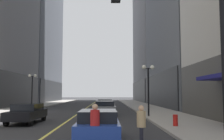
{
  "coord_description": "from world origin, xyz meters",
  "views": [
    {
      "loc": [
        2.97,
        -4.72,
        2.03
      ],
      "look_at": [
        3.62,
        35.9,
        5.64
      ],
      "focal_mm": 42.3,
      "sensor_mm": 36.0,
      "label": 1
    }
  ],
  "objects_px": {
    "pedestrian_in_tan_trench": "(141,123)",
    "fire_hydrant_right": "(175,122)",
    "car_grey": "(105,107)",
    "traffic_light_near_right": "(188,35)",
    "car_yellow": "(105,104)",
    "pedestrian_in_red_jacket": "(95,123)",
    "street_lamp_left_far": "(32,83)",
    "car_blue": "(98,124)",
    "street_lamp_right_mid": "(148,79)",
    "car_black": "(27,113)"
  },
  "relations": [
    {
      "from": "car_grey",
      "to": "car_yellow",
      "type": "bearing_deg",
      "value": 89.99
    },
    {
      "from": "car_grey",
      "to": "traffic_light_near_right",
      "type": "bearing_deg",
      "value": -81.27
    },
    {
      "from": "car_black",
      "to": "pedestrian_in_red_jacket",
      "type": "bearing_deg",
      "value": -59.67
    },
    {
      "from": "car_grey",
      "to": "car_blue",
      "type": "bearing_deg",
      "value": -90.42
    },
    {
      "from": "pedestrian_in_tan_trench",
      "to": "street_lamp_right_mid",
      "type": "height_order",
      "value": "street_lamp_right_mid"
    },
    {
      "from": "car_grey",
      "to": "car_black",
      "type": "bearing_deg",
      "value": -127.87
    },
    {
      "from": "pedestrian_in_red_jacket",
      "to": "street_lamp_left_far",
      "type": "height_order",
      "value": "street_lamp_left_far"
    },
    {
      "from": "fire_hydrant_right",
      "to": "car_yellow",
      "type": "bearing_deg",
      "value": 103.8
    },
    {
      "from": "car_yellow",
      "to": "traffic_light_near_right",
      "type": "height_order",
      "value": "traffic_light_near_right"
    },
    {
      "from": "car_yellow",
      "to": "street_lamp_left_far",
      "type": "height_order",
      "value": "street_lamp_left_far"
    },
    {
      "from": "pedestrian_in_red_jacket",
      "to": "fire_hydrant_right",
      "type": "height_order",
      "value": "pedestrian_in_red_jacket"
    },
    {
      "from": "pedestrian_in_tan_trench",
      "to": "fire_hydrant_right",
      "type": "relative_size",
      "value": 1.98
    },
    {
      "from": "car_grey",
      "to": "car_yellow",
      "type": "xyz_separation_m",
      "value": [
        0.0,
        7.55,
        0.0
      ]
    },
    {
      "from": "car_yellow",
      "to": "traffic_light_near_right",
      "type": "xyz_separation_m",
      "value": [
        2.68,
        -25.04,
        3.02
      ]
    },
    {
      "from": "car_black",
      "to": "traffic_light_near_right",
      "type": "bearing_deg",
      "value": -53.62
    },
    {
      "from": "pedestrian_in_red_jacket",
      "to": "street_lamp_left_far",
      "type": "relative_size",
      "value": 0.37
    },
    {
      "from": "fire_hydrant_right",
      "to": "car_grey",
      "type": "bearing_deg",
      "value": 113.62
    },
    {
      "from": "pedestrian_in_tan_trench",
      "to": "pedestrian_in_red_jacket",
      "type": "distance_m",
      "value": 1.74
    },
    {
      "from": "street_lamp_right_mid",
      "to": "car_blue",
      "type": "bearing_deg",
      "value": -109.44
    },
    {
      "from": "car_black",
      "to": "car_grey",
      "type": "relative_size",
      "value": 1.08
    },
    {
      "from": "car_black",
      "to": "car_yellow",
      "type": "distance_m",
      "value": 15.22
    },
    {
      "from": "fire_hydrant_right",
      "to": "car_blue",
      "type": "bearing_deg",
      "value": -136.99
    },
    {
      "from": "pedestrian_in_tan_trench",
      "to": "car_yellow",
      "type": "bearing_deg",
      "value": 93.93
    },
    {
      "from": "car_blue",
      "to": "pedestrian_in_tan_trench",
      "type": "xyz_separation_m",
      "value": [
        1.66,
        -1.41,
        0.2
      ]
    },
    {
      "from": "fire_hydrant_right",
      "to": "pedestrian_in_red_jacket",
      "type": "bearing_deg",
      "value": -127.52
    },
    {
      "from": "car_blue",
      "to": "car_black",
      "type": "distance_m",
      "value": 8.68
    },
    {
      "from": "street_lamp_right_mid",
      "to": "pedestrian_in_tan_trench",
      "type": "bearing_deg",
      "value": -100.05
    },
    {
      "from": "car_blue",
      "to": "car_yellow",
      "type": "distance_m",
      "value": 21.28
    },
    {
      "from": "pedestrian_in_tan_trench",
      "to": "pedestrian_in_red_jacket",
      "type": "relative_size",
      "value": 0.96
    },
    {
      "from": "car_yellow",
      "to": "street_lamp_right_mid",
      "type": "distance_m",
      "value": 11.35
    },
    {
      "from": "traffic_light_near_right",
      "to": "pedestrian_in_red_jacket",
      "type": "bearing_deg",
      "value": 143.9
    },
    {
      "from": "car_black",
      "to": "pedestrian_in_red_jacket",
      "type": "distance_m",
      "value": 10.05
    },
    {
      "from": "car_blue",
      "to": "car_black",
      "type": "xyz_separation_m",
      "value": [
        -5.14,
        6.99,
        0.0
      ]
    },
    {
      "from": "car_yellow",
      "to": "pedestrian_in_tan_trench",
      "type": "xyz_separation_m",
      "value": [
        1.56,
        -22.69,
        0.2
      ]
    },
    {
      "from": "street_lamp_right_mid",
      "to": "fire_hydrant_right",
      "type": "relative_size",
      "value": 5.54
    },
    {
      "from": "car_blue",
      "to": "pedestrian_in_red_jacket",
      "type": "relative_size",
      "value": 2.51
    },
    {
      "from": "car_yellow",
      "to": "street_lamp_left_far",
      "type": "bearing_deg",
      "value": 178.88
    },
    {
      "from": "pedestrian_in_red_jacket",
      "to": "street_lamp_right_mid",
      "type": "xyz_separation_m",
      "value": [
        3.9,
        12.55,
        2.3
      ]
    },
    {
      "from": "pedestrian_in_tan_trench",
      "to": "traffic_light_near_right",
      "type": "distance_m",
      "value": 3.84
    },
    {
      "from": "car_blue",
      "to": "fire_hydrant_right",
      "type": "distance_m",
      "value": 5.94
    },
    {
      "from": "car_grey",
      "to": "street_lamp_right_mid",
      "type": "distance_m",
      "value": 5.34
    },
    {
      "from": "car_grey",
      "to": "fire_hydrant_right",
      "type": "relative_size",
      "value": 5.34
    },
    {
      "from": "car_black",
      "to": "traffic_light_near_right",
      "type": "height_order",
      "value": "traffic_light_near_right"
    },
    {
      "from": "car_blue",
      "to": "street_lamp_left_far",
      "type": "distance_m",
      "value": 23.39
    },
    {
      "from": "car_black",
      "to": "traffic_light_near_right",
      "type": "distance_m",
      "value": 13.69
    },
    {
      "from": "street_lamp_right_mid",
      "to": "fire_hydrant_right",
      "type": "distance_m",
      "value": 7.41
    },
    {
      "from": "car_yellow",
      "to": "traffic_light_near_right",
      "type": "relative_size",
      "value": 0.82
    },
    {
      "from": "traffic_light_near_right",
      "to": "street_lamp_left_far",
      "type": "relative_size",
      "value": 1.28
    },
    {
      "from": "car_yellow",
      "to": "pedestrian_in_red_jacket",
      "type": "relative_size",
      "value": 2.79
    },
    {
      "from": "car_grey",
      "to": "traffic_light_near_right",
      "type": "xyz_separation_m",
      "value": [
        2.68,
        -17.48,
        3.02
      ]
    }
  ]
}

